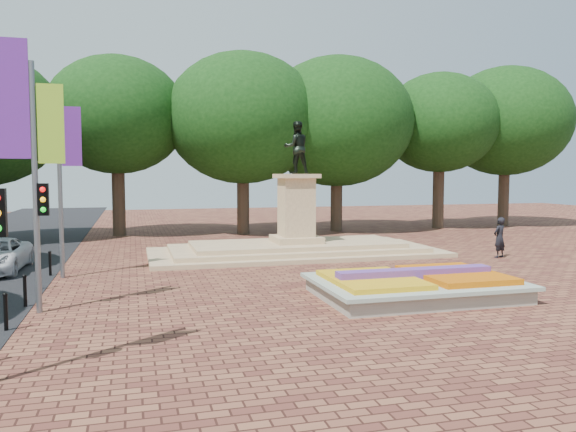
# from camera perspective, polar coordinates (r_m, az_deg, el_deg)

# --- Properties ---
(ground) EXTENTS (90.00, 90.00, 0.00)m
(ground) POSITION_cam_1_polar(r_m,az_deg,el_deg) (19.84, 7.40, -7.10)
(ground) COLOR brown
(ground) RESTS_ON ground
(flower_bed) EXTENTS (6.30, 4.30, 0.91)m
(flower_bed) POSITION_cam_1_polar(r_m,az_deg,el_deg) (18.43, 12.81, -6.86)
(flower_bed) COLOR gray
(flower_bed) RESTS_ON ground
(monument) EXTENTS (14.00, 6.00, 6.40)m
(monument) POSITION_cam_1_polar(r_m,az_deg,el_deg) (27.16, 0.85, -2.08)
(monument) COLOR tan
(monument) RESTS_ON ground
(tree_row_back) EXTENTS (44.80, 8.80, 10.43)m
(tree_row_back) POSITION_cam_1_polar(r_m,az_deg,el_deg) (37.35, -0.03, 8.57)
(tree_row_back) COLOR #33261C
(tree_row_back) RESTS_ON ground
(banner_poles) EXTENTS (0.88, 11.17, 7.00)m
(banner_poles) POSITION_cam_1_polar(r_m,az_deg,el_deg) (16.78, -24.06, 3.80)
(banner_poles) COLOR slate
(banner_poles) RESTS_ON ground
(bollard_row) EXTENTS (0.12, 13.12, 0.98)m
(bollard_row) POSITION_cam_1_polar(r_m,az_deg,el_deg) (17.04, -25.90, -7.60)
(bollard_row) COLOR black
(bollard_row) RESTS_ON ground
(pedestrian) EXTENTS (0.80, 0.66, 1.89)m
(pedestrian) POSITION_cam_1_polar(r_m,az_deg,el_deg) (27.95, 20.69, -2.06)
(pedestrian) COLOR black
(pedestrian) RESTS_ON ground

